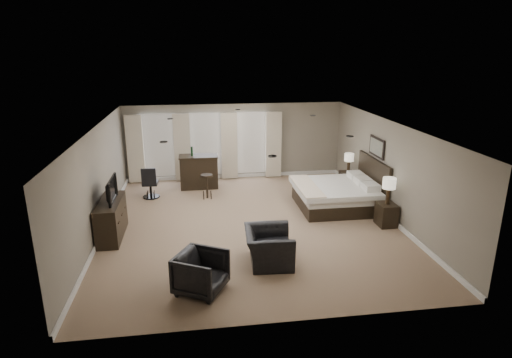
{
  "coord_description": "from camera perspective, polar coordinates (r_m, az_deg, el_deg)",
  "views": [
    {
      "loc": [
        -1.35,
        -10.3,
        4.45
      ],
      "look_at": [
        0.2,
        0.4,
        1.1
      ],
      "focal_mm": 30.0,
      "sensor_mm": 36.0,
      "label": 1
    }
  ],
  "objects": [
    {
      "name": "window_bay",
      "position": [
        14.78,
        -6.71,
        4.4
      ],
      "size": [
        5.25,
        0.2,
        2.3
      ],
      "color": "silver",
      "rests_on": "room"
    },
    {
      "name": "room",
      "position": [
        10.86,
        -0.74,
        0.34
      ],
      "size": [
        7.6,
        8.6,
        2.64
      ],
      "color": "#866C55",
      "rests_on": "ground"
    },
    {
      "name": "lamp_far",
      "position": [
        13.95,
        12.27,
        2.11
      ],
      "size": [
        0.3,
        0.3,
        0.62
      ],
      "primitive_type": "cube",
      "color": "beige",
      "rests_on": "nightstand_far"
    },
    {
      "name": "bar_stool_right",
      "position": [
        13.12,
        -6.55,
        -0.98
      ],
      "size": [
        0.46,
        0.46,
        0.76
      ],
      "primitive_type": "cube",
      "rotation": [
        0.0,
        0.0,
        -0.36
      ],
      "color": "black",
      "rests_on": "ground"
    },
    {
      "name": "armchair_far",
      "position": [
        8.26,
        -7.35,
        -12.05
      ],
      "size": [
        1.1,
        1.12,
        0.87
      ],
      "primitive_type": "imported",
      "rotation": [
        0.0,
        0.0,
        1.07
      ],
      "color": "black",
      "rests_on": "ground"
    },
    {
      "name": "nightstand_near",
      "position": [
        11.61,
        16.98,
        -4.55
      ],
      "size": [
        0.44,
        0.54,
        0.59
      ],
      "primitive_type": "cube",
      "color": "black",
      "rests_on": "ground"
    },
    {
      "name": "dresser",
      "position": [
        10.98,
        -18.74,
        -5.07
      ],
      "size": [
        0.51,
        1.59,
        0.92
      ],
      "primitive_type": "cube",
      "color": "black",
      "rests_on": "ground"
    },
    {
      "name": "bed",
      "position": [
        12.41,
        10.64,
        -0.65
      ],
      "size": [
        2.22,
        2.12,
        1.41
      ],
      "primitive_type": "cube",
      "color": "silver",
      "rests_on": "ground"
    },
    {
      "name": "bar_stool_left",
      "position": [
        13.56,
        -13.93,
        -0.98
      ],
      "size": [
        0.36,
        0.36,
        0.67
      ],
      "primitive_type": "cube",
      "rotation": [
        0.0,
        0.0,
        0.15
      ],
      "color": "black",
      "rests_on": "ground"
    },
    {
      "name": "lamp_near",
      "position": [
        11.39,
        17.26,
        -1.54
      ],
      "size": [
        0.34,
        0.34,
        0.7
      ],
      "primitive_type": "cube",
      "color": "beige",
      "rests_on": "nightstand_near"
    },
    {
      "name": "armchair_near",
      "position": [
        9.18,
        1.69,
        -8.3
      ],
      "size": [
        0.81,
        1.18,
        0.99
      ],
      "primitive_type": "imported",
      "rotation": [
        0.0,
        0.0,
        1.51
      ],
      "color": "black",
      "rests_on": "ground"
    },
    {
      "name": "nightstand_far",
      "position": [
        14.12,
        12.11,
        -0.28
      ],
      "size": [
        0.45,
        0.55,
        0.6
      ],
      "primitive_type": "cube",
      "color": "black",
      "rests_on": "ground"
    },
    {
      "name": "wall_art",
      "position": [
        12.54,
        15.76,
        4.13
      ],
      "size": [
        0.04,
        0.96,
        0.56
      ],
      "primitive_type": "cube",
      "color": "slate",
      "rests_on": "room"
    },
    {
      "name": "tv",
      "position": [
        10.8,
        -19.0,
        -2.48
      ],
      "size": [
        0.57,
        1.0,
        0.13
      ],
      "primitive_type": "imported",
      "rotation": [
        0.0,
        0.0,
        1.57
      ],
      "color": "black",
      "rests_on": "dresser"
    },
    {
      "name": "bar_counter",
      "position": [
        14.11,
        -7.61,
        1.0
      ],
      "size": [
        1.25,
        0.65,
        1.09
      ],
      "primitive_type": "cube",
      "color": "black",
      "rests_on": "ground"
    },
    {
      "name": "desk_chair",
      "position": [
        13.44,
        -13.93,
        -0.41
      ],
      "size": [
        0.52,
        0.52,
        1.0
      ],
      "primitive_type": "cube",
      "rotation": [
        0.0,
        0.0,
        3.11
      ],
      "color": "black",
      "rests_on": "ground"
    }
  ]
}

